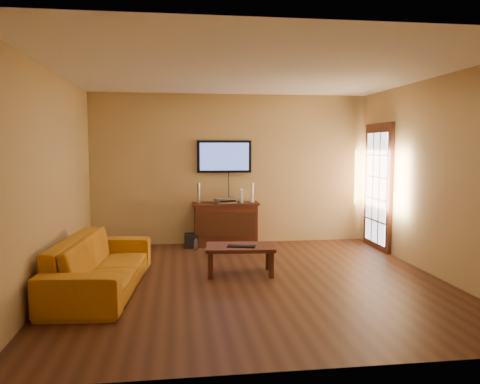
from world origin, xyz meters
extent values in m
plane|color=#371C0F|center=(0.00, 0.00, 0.00)|extent=(5.00, 5.00, 0.00)
plane|color=tan|center=(0.00, 2.50, 1.35)|extent=(5.00, 0.00, 5.00)
plane|color=tan|center=(-2.50, 0.00, 1.35)|extent=(0.00, 5.00, 5.00)
plane|color=tan|center=(2.50, 0.00, 1.35)|extent=(0.00, 5.00, 5.00)
plane|color=white|center=(0.00, 0.00, 2.70)|extent=(5.00, 5.00, 0.00)
cube|color=#3B180D|center=(2.46, 1.70, 1.05)|extent=(0.06, 1.02, 2.22)
cube|color=white|center=(2.42, 1.70, 1.05)|extent=(0.01, 0.79, 1.89)
cube|color=#3B180D|center=(-0.13, 2.27, 0.37)|extent=(1.10, 0.41, 0.73)
cube|color=black|center=(-0.13, 2.06, 0.40)|extent=(1.02, 0.02, 0.44)
cube|color=#3B180D|center=(-0.13, 2.27, 0.75)|extent=(1.17, 0.45, 0.04)
cube|color=black|center=(-0.13, 2.46, 1.58)|extent=(0.98, 0.07, 0.58)
cube|color=#3C519D|center=(-0.13, 2.42, 1.58)|extent=(0.88, 0.01, 0.49)
cube|color=#3B180D|center=(-0.12, 0.34, 0.38)|extent=(0.98, 0.64, 0.05)
cube|color=#3B180D|center=(-0.55, 0.16, 0.18)|extent=(0.06, 0.06, 0.35)
cube|color=#3B180D|center=(0.26, 0.09, 0.18)|extent=(0.06, 0.06, 0.35)
cube|color=#3B180D|center=(-0.51, 0.60, 0.18)|extent=(0.06, 0.06, 0.35)
cube|color=#3B180D|center=(0.30, 0.53, 0.18)|extent=(0.06, 0.06, 0.35)
imported|color=#BE7415|center=(-1.91, -0.15, 0.44)|extent=(0.86, 2.29, 0.88)
cylinder|color=silver|center=(-0.60, 2.29, 0.78)|extent=(0.10, 0.10, 0.01)
cylinder|color=silver|center=(-0.60, 2.29, 0.95)|extent=(0.05, 0.05, 0.33)
cylinder|color=silver|center=(0.35, 2.27, 0.78)|extent=(0.09, 0.09, 0.01)
cylinder|color=silver|center=(0.35, 2.27, 0.95)|extent=(0.05, 0.05, 0.33)
cube|color=silver|center=(-0.13, 2.24, 0.81)|extent=(0.39, 0.31, 0.08)
cube|color=white|center=(0.16, 2.25, 0.89)|extent=(0.05, 0.17, 0.24)
cube|color=black|center=(-0.74, 2.16, 0.12)|extent=(0.25, 0.25, 0.24)
cylinder|color=white|center=(-0.67, 1.91, 0.09)|extent=(0.07, 0.07, 0.18)
sphere|color=white|center=(-0.67, 1.91, 0.19)|extent=(0.04, 0.04, 0.04)
cube|color=black|center=(-0.12, 0.25, 0.41)|extent=(0.40, 0.24, 0.02)
cube|color=black|center=(-0.12, 0.25, 0.42)|extent=(0.26, 0.16, 0.01)
camera|label=1|loc=(-0.97, -5.94, 1.76)|focal=35.00mm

